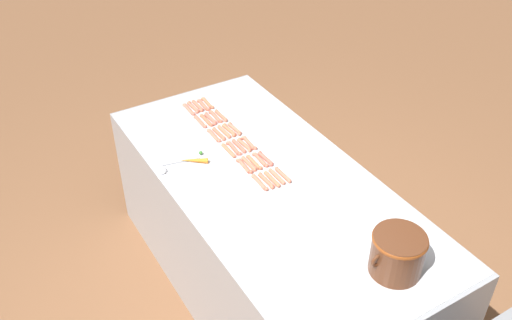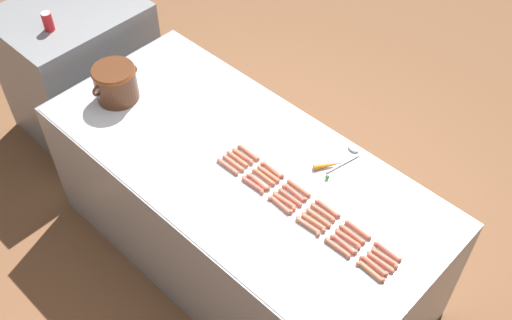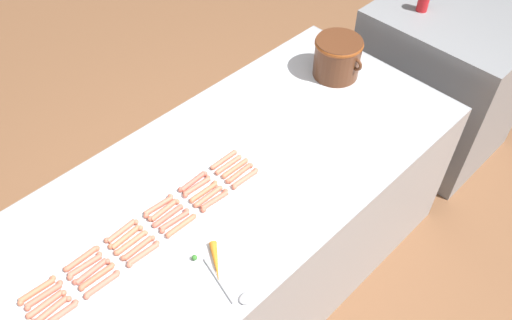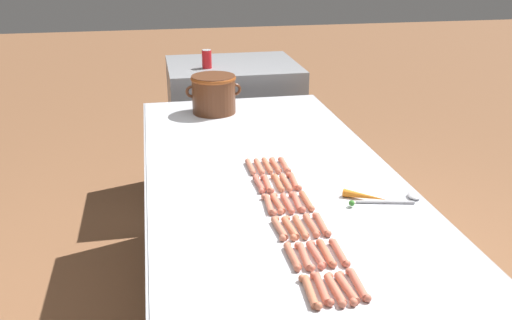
{
  "view_description": "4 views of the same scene",
  "coord_description": "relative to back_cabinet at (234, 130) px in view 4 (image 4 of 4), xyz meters",
  "views": [
    {
      "loc": [
        1.36,
        2.1,
        2.89
      ],
      "look_at": [
        0.02,
        -0.13,
        0.97
      ],
      "focal_mm": 39.73,
      "sensor_mm": 36.0,
      "label": 1
    },
    {
      "loc": [
        -1.53,
        -1.58,
        3.33
      ],
      "look_at": [
        0.03,
        -0.09,
        0.95
      ],
      "focal_mm": 43.01,
      "sensor_mm": 36.0,
      "label": 2
    },
    {
      "loc": [
        1.15,
        -0.99,
        2.63
      ],
      "look_at": [
        0.02,
        0.12,
        0.91
      ],
      "focal_mm": 35.84,
      "sensor_mm": 36.0,
      "label": 3
    },
    {
      "loc": [
        -0.47,
        -2.19,
        1.84
      ],
      "look_at": [
        -0.09,
        -0.16,
        1.01
      ],
      "focal_mm": 39.37,
      "sensor_mm": 36.0,
      "label": 4
    }
  ],
  "objects": [
    {
      "name": "griddle_counter",
      "position": [
        -0.1,
        -1.73,
        -0.05
      ],
      "size": [
        1.06,
        2.31,
        0.9
      ],
      "color": "#9EA0A5",
      "rests_on": "ground_plane"
    },
    {
      "name": "back_cabinet",
      "position": [
        0.0,
        0.0,
        0.0
      ],
      "size": [
        0.92,
        0.77,
        1.0
      ],
      "primitive_type": "cube",
      "color": "gray",
      "rests_on": "ground_plane"
    },
    {
      "name": "hot_dog_0",
      "position": [
        -0.18,
        -2.65,
        0.42
      ],
      "size": [
        0.03,
        0.16,
        0.02
      ],
      "color": "#D1714F",
      "rests_on": "griddle_counter"
    },
    {
      "name": "hot_dog_1",
      "position": [
        -0.18,
        -2.46,
        0.42
      ],
      "size": [
        0.03,
        0.16,
        0.02
      ],
      "color": "#CF6B4F",
      "rests_on": "griddle_counter"
    },
    {
      "name": "hot_dog_2",
      "position": [
        -0.18,
        -2.28,
        0.42
      ],
      "size": [
        0.03,
        0.16,
        0.02
      ],
      "color": "#CC7256",
      "rests_on": "griddle_counter"
    },
    {
      "name": "hot_dog_3",
      "position": [
        -0.18,
        -2.09,
        0.42
      ],
      "size": [
        0.03,
        0.16,
        0.02
      ],
      "color": "#D76E55",
      "rests_on": "griddle_counter"
    },
    {
      "name": "hot_dog_4",
      "position": [
        -0.18,
        -1.9,
        0.42
      ],
      "size": [
        0.03,
        0.16,
        0.02
      ],
      "color": "#CF6451",
      "rests_on": "griddle_counter"
    },
    {
      "name": "hot_dog_5",
      "position": [
        -0.18,
        -1.72,
        0.42
      ],
      "size": [
        0.02,
        0.16,
        0.02
      ],
      "color": "#CD6F54",
      "rests_on": "griddle_counter"
    },
    {
      "name": "hot_dog_6",
      "position": [
        -0.14,
        -2.64,
        0.42
      ],
      "size": [
        0.03,
        0.16,
        0.02
      ],
      "color": "#D76A52",
      "rests_on": "griddle_counter"
    },
    {
      "name": "hot_dog_7",
      "position": [
        -0.14,
        -2.47,
        0.42
      ],
      "size": [
        0.03,
        0.16,
        0.02
      ],
      "color": "#D06D55",
      "rests_on": "griddle_counter"
    },
    {
      "name": "hot_dog_8",
      "position": [
        -0.14,
        -2.28,
        0.42
      ],
      "size": [
        0.03,
        0.16,
        0.02
      ],
      "color": "#D4724F",
      "rests_on": "griddle_counter"
    },
    {
      "name": "hot_dog_9",
      "position": [
        -0.14,
        -2.09,
        0.42
      ],
      "size": [
        0.03,
        0.16,
        0.02
      ],
      "color": "#D57053",
      "rests_on": "griddle_counter"
    },
    {
      "name": "hot_dog_10",
      "position": [
        -0.15,
        -1.91,
        0.42
      ],
      "size": [
        0.03,
        0.16,
        0.02
      ],
      "color": "#D76C54",
      "rests_on": "griddle_counter"
    },
    {
      "name": "hot_dog_11",
      "position": [
        -0.14,
        -1.72,
        0.42
      ],
      "size": [
        0.02,
        0.16,
        0.02
      ],
      "color": "#D57256",
      "rests_on": "griddle_counter"
    },
    {
      "name": "hot_dog_12",
      "position": [
        -0.11,
        -2.65,
        0.42
      ],
      "size": [
        0.03,
        0.16,
        0.02
      ],
      "color": "#D36F54",
      "rests_on": "griddle_counter"
    },
    {
      "name": "hot_dog_13",
      "position": [
        -0.11,
        -2.46,
        0.42
      ],
      "size": [
        0.03,
        0.16,
        0.02
      ],
      "color": "#D26A55",
      "rests_on": "griddle_counter"
    },
    {
      "name": "hot_dog_14",
      "position": [
        -0.11,
        -2.28,
        0.42
      ],
      "size": [
        0.03,
        0.16,
        0.02
      ],
      "color": "#CC7251",
      "rests_on": "griddle_counter"
    },
    {
      "name": "hot_dog_15",
      "position": [
        -0.11,
        -2.09,
        0.42
      ],
      "size": [
        0.03,
        0.16,
        0.02
      ],
      "color": "#D3654F",
      "rests_on": "griddle_counter"
    },
    {
      "name": "hot_dog_16",
      "position": [
        -0.1,
        -1.91,
        0.42
      ],
      "size": [
        0.03,
        0.16,
        0.02
      ],
      "color": "#CB6F4C",
      "rests_on": "griddle_counter"
    },
    {
      "name": "hot_dog_17",
      "position": [
        -0.11,
        -1.72,
        0.42
      ],
      "size": [
        0.02,
        0.16,
        0.02
      ],
      "color": "#CF704F",
      "rests_on": "griddle_counter"
    },
    {
      "name": "hot_dog_18",
      "position": [
        -0.07,
        -2.65,
        0.42
      ],
      "size": [
        0.03,
        0.16,
        0.02
      ],
      "color": "#D76F55",
      "rests_on": "griddle_counter"
    },
    {
      "name": "hot_dog_19",
      "position": [
        -0.07,
        -2.46,
        0.42
      ],
      "size": [
        0.03,
        0.16,
        0.02
      ],
      "color": "#D16A4C",
      "rests_on": "griddle_counter"
    },
    {
      "name": "hot_dog_20",
      "position": [
        -0.07,
        -2.27,
        0.42
      ],
      "size": [
        0.03,
        0.16,
        0.02
      ],
      "color": "#CA6A4F",
      "rests_on": "griddle_counter"
    },
    {
      "name": "hot_dog_21",
      "position": [
        -0.07,
        -2.09,
        0.42
      ],
      "size": [
        0.03,
        0.16,
        0.02
      ],
      "color": "#D26953",
      "rests_on": "griddle_counter"
    },
    {
      "name": "hot_dog_22",
      "position": [
        -0.07,
        -1.91,
        0.42
      ],
      "size": [
        0.03,
        0.16,
        0.02
      ],
      "color": "#CF7154",
      "rests_on": "griddle_counter"
    },
    {
      "name": "hot_dog_23",
      "position": [
        -0.07,
        -1.72,
        0.42
      ],
      "size": [
        0.03,
        0.16,
        0.02
      ],
      "color": "#D56C50",
      "rests_on": "griddle_counter"
    },
    {
      "name": "hot_dog_24",
      "position": [
        -0.03,
        -2.64,
        0.42
      ],
      "size": [
        0.03,
        0.16,
        0.02
      ],
      "color": "#CF6B55",
      "rests_on": "griddle_counter"
    },
    {
      "name": "hot_dog_25",
      "position": [
        -0.03,
        -2.46,
        0.42
      ],
      "size": [
        0.03,
        0.16,
        0.02
      ],
      "color": "#D36A53",
      "rests_on": "griddle_counter"
    },
    {
      "name": "hot_dog_26",
      "position": [
        -0.03,
        -2.28,
        0.42
      ],
      "size": [
        0.03,
        0.16,
        0.02
      ],
      "color": "#CE6D54",
      "rests_on": "griddle_counter"
    },
    {
      "name": "hot_dog_27",
      "position": [
        -0.03,
        -2.09,
        0.42
      ],
      "size": [
        0.02,
        0.16,
        0.02
      ],
      "color": "#CB6C4C",
      "rests_on": "griddle_counter"
    },
    {
      "name": "hot_dog_28",
      "position": [
        -0.03,
        -1.9,
        0.42
      ],
      "size": [
        0.03,
        0.16,
        0.02
      ],
      "color": "#D76850",
      "rests_on": "griddle_counter"
    },
    {
      "name": "hot_dog_29",
      "position": [
        -0.03,
        -1.73,
        0.42
      ],
      "size": [
        0.03,
        0.16,
        0.02
      ],
      "color": "#CE6E55",
      "rests_on": "griddle_counter"
    },
    {
      "name": "bean_pot",
      "position": [
        -0.23,
        -0.85,
        0.52
      ],
      "size": [
        0.32,
        0.25,
        0.21
      ],
      "color": "#562D19",
      "rests_on": "griddle_counter"
    },
    {
      "name": "serving_spoon",
      "position": [
        0.35,
        -2.12,
        0.41
      ],
      "size": [
        0.27,
        0.1,
        0.02
      ],
      "color": "#B7B7BC",
      "rests_on": "griddle_counter"
    },
    {
      "name": "carrot",
      "position": [
        0.19,
        -2.1,
        0.42
      ],
      "size": [
        0.16,
        0.12,
        0.03
      ],
      "color": "orange",
      "rests_on": "griddle_counter"
    },
    {
      "name": "soda_can",
      "position": [
        -0.19,
        -0.12,
        0.56
      ],
      "size": [
        0.07,
        0.07,
        0.13
      ],
      "color": "red",
      "rests_on": "back_cabinet"
    }
  ]
}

